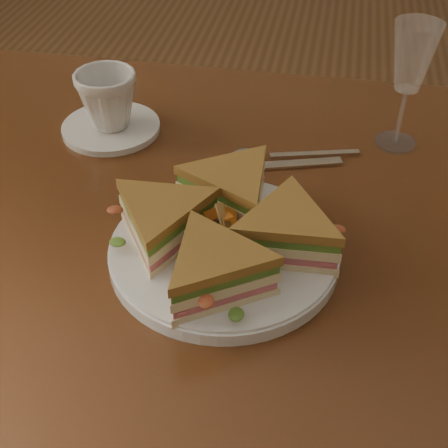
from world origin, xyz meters
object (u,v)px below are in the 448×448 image
(knife, at_px, (261,167))
(wine_glass, at_px, (412,60))
(table, at_px, (204,264))
(coffee_cup, at_px, (107,100))
(spoon, at_px, (265,155))
(saucer, at_px, (111,128))
(plate, at_px, (224,252))
(sandwich_wedges, at_px, (224,227))

(knife, distance_m, wine_glass, 0.25)
(wine_glass, bearing_deg, table, -140.58)
(knife, xyz_separation_m, coffee_cup, (-0.24, 0.06, 0.05))
(table, bearing_deg, knife, 59.25)
(knife, xyz_separation_m, wine_glass, (0.19, 0.10, 0.13))
(spoon, bearing_deg, saucer, 157.35)
(spoon, bearing_deg, plate, -110.36)
(table, relative_size, plate, 4.48)
(saucer, height_order, coffee_cup, coffee_cup)
(plate, distance_m, sandwich_wedges, 0.04)
(sandwich_wedges, distance_m, knife, 0.19)
(plate, height_order, saucer, plate)
(spoon, xyz_separation_m, coffee_cup, (-0.24, 0.03, 0.05))
(table, bearing_deg, spoon, 63.94)
(spoon, bearing_deg, knife, -108.47)
(table, xyz_separation_m, spoon, (0.06, 0.13, 0.10))
(sandwich_wedges, xyz_separation_m, knife, (0.02, 0.19, -0.04))
(knife, relative_size, coffee_cup, 2.30)
(sandwich_wedges, height_order, coffee_cup, coffee_cup)
(saucer, xyz_separation_m, coffee_cup, (0.00, 0.00, 0.05))
(plate, bearing_deg, knife, 84.57)
(table, relative_size, coffee_cup, 13.20)
(sandwich_wedges, relative_size, coffee_cup, 3.16)
(table, height_order, spoon, spoon)
(plate, xyz_separation_m, wine_glass, (0.20, 0.29, 0.12))
(spoon, distance_m, wine_glass, 0.24)
(spoon, bearing_deg, coffee_cup, 157.35)
(wine_glass, xyz_separation_m, saucer, (-0.42, -0.04, -0.13))
(plate, relative_size, knife, 1.28)
(table, height_order, saucer, saucer)
(plate, bearing_deg, table, 117.95)
(saucer, bearing_deg, sandwich_wedges, -48.13)
(coffee_cup, bearing_deg, knife, -27.50)
(spoon, xyz_separation_m, knife, (-0.00, -0.03, -0.00))
(sandwich_wedges, height_order, saucer, sandwich_wedges)
(spoon, height_order, wine_glass, wine_glass)
(plate, relative_size, spoon, 1.49)
(knife, relative_size, saucer, 1.41)
(plate, xyz_separation_m, spoon, (0.02, 0.21, -0.00))
(table, height_order, plate, plate)
(wine_glass, bearing_deg, knife, -151.90)
(sandwich_wedges, distance_m, wine_glass, 0.36)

